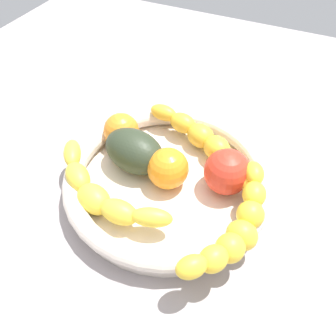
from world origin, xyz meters
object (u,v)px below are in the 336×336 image
object	(u,v)px
banana_draped_left	(237,227)
orange_mid_left	(121,131)
banana_draped_right	(206,142)
orange_front	(168,169)
banana_arching_top	(99,192)
tomato_red	(227,172)
fruit_bowl	(168,180)
avocado_dark	(134,151)

from	to	relation	value
banana_draped_left	orange_mid_left	distance (cm)	23.63
banana_draped_right	orange_front	distance (cm)	8.18
orange_front	orange_mid_left	xyz separation A→B (cm)	(-4.38, -10.00, -0.17)
banana_arching_top	tomato_red	world-z (taller)	tomato_red
banana_draped_left	orange_front	world-z (taller)	orange_front
fruit_bowl	orange_mid_left	distance (cm)	11.13
orange_mid_left	banana_draped_right	bearing A→B (deg)	104.79
orange_mid_left	tomato_red	size ratio (longest dim) A/B	0.85
orange_front	avocado_dark	bearing A→B (deg)	-99.48
orange_front	banana_draped_left	bearing A→B (deg)	65.02
banana_draped_right	tomato_red	xyz separation A→B (cm)	(5.15, 4.96, 0.65)
banana_arching_top	orange_front	distance (cm)	9.83
avocado_dark	tomato_red	xyz separation A→B (cm)	(-1.60, 13.44, 0.16)
orange_front	banana_draped_right	bearing A→B (deg)	160.98
fruit_bowl	tomato_red	xyz separation A→B (cm)	(-2.56, 7.64, 2.74)
fruit_bowl	avocado_dark	size ratio (longest dim) A/B	3.08
banana_draped_right	banana_draped_left	bearing A→B (deg)	34.09
orange_mid_left	tomato_red	bearing A→B (deg)	84.14
banana_draped_left	avocado_dark	bearing A→B (deg)	-110.08
tomato_red	fruit_bowl	bearing A→B (deg)	-71.47
fruit_bowl	orange_front	xyz separation A→B (cm)	(0.01, 0.02, 2.44)
orange_mid_left	tomato_red	world-z (taller)	tomato_red
orange_front	tomato_red	size ratio (longest dim) A/B	0.91
banana_draped_left	avocado_dark	world-z (taller)	avocado_dark
banana_draped_right	tomato_red	distance (cm)	7.18
banana_draped_right	tomato_red	world-z (taller)	tomato_red
banana_draped_left	orange_mid_left	world-z (taller)	banana_draped_left
banana_draped_right	tomato_red	bearing A→B (deg)	43.94
banana_draped_left	orange_front	size ratio (longest dim) A/B	3.48
avocado_dark	fruit_bowl	bearing A→B (deg)	80.62
banana_arching_top	orange_front	bearing A→B (deg)	138.00
banana_draped_left	tomato_red	world-z (taller)	tomato_red
fruit_bowl	avocado_dark	xyz separation A→B (cm)	(-0.96, -5.80, 2.58)
banana_draped_right	orange_mid_left	bearing A→B (deg)	-75.21
fruit_bowl	banana_arching_top	size ratio (longest dim) A/B	1.42
banana_draped_left	tomato_red	bearing A→B (deg)	-153.86
banana_arching_top	orange_mid_left	bearing A→B (deg)	-163.66
banana_arching_top	orange_front	size ratio (longest dim) A/B	3.58
banana_arching_top	banana_draped_left	bearing A→B (deg)	96.09
tomato_red	banana_arching_top	bearing A→B (deg)	-55.19
orange_front	orange_mid_left	distance (cm)	10.92
fruit_bowl	banana_arching_top	world-z (taller)	banana_arching_top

